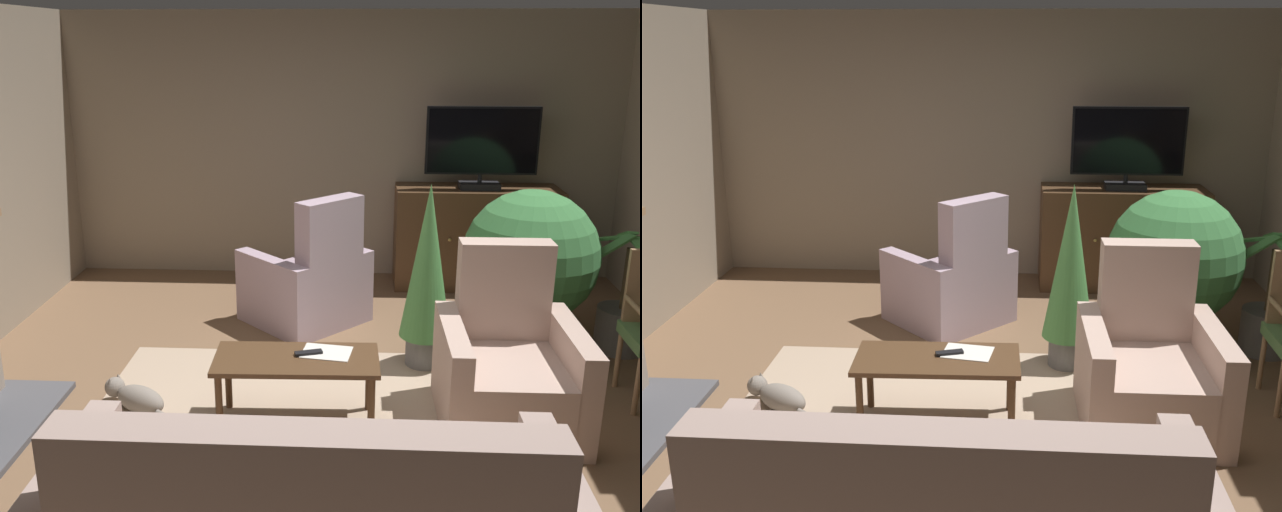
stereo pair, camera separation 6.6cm
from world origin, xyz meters
TOP-DOWN VIEW (x-y plane):
  - ground_plane at (0.00, 0.00)m, footprint 5.99×6.43m
  - wall_back at (0.00, 2.96)m, footprint 5.99×0.10m
  - rug_central at (-0.33, -0.11)m, footprint 2.39×2.13m
  - tv_cabinet at (1.30, 2.61)m, footprint 1.54×0.56m
  - television at (1.30, 2.56)m, footprint 1.03×0.20m
  - coffee_table at (-0.20, -0.09)m, footprint 1.02×0.49m
  - tv_remote at (-0.13, -0.05)m, footprint 0.18×0.10m
  - folded_newspaper at (-0.02, -0.01)m, footprint 0.33×0.26m
  - armchair_facing_sofa at (-0.24, 1.59)m, footprint 1.17×1.17m
  - armchair_beside_cabinet at (1.11, 0.05)m, footprint 0.85×0.89m
  - potted_plant_tall_palm_by_window at (0.66, 0.79)m, footprint 0.37×0.37m
  - potted_plant_small_fern_corner at (1.46, 1.10)m, footprint 1.00×1.00m
  - potted_plant_leafy_by_curtain at (2.20, 1.15)m, footprint 0.76×0.82m
  - cat at (-1.25, 0.02)m, footprint 0.61×0.41m

SIDE VIEW (x-z plane):
  - ground_plane at x=0.00m, z-range -0.04..0.00m
  - rug_central at x=-0.33m, z-range 0.00..0.01m
  - cat at x=-1.25m, z-range -0.01..0.19m
  - potted_plant_leafy_by_curtain at x=2.20m, z-range -0.25..0.70m
  - armchair_beside_cabinet at x=1.11m, z-range -0.21..0.89m
  - armchair_facing_sofa at x=-0.24m, z-range -0.21..0.90m
  - coffee_table at x=-0.20m, z-range 0.17..0.63m
  - folded_newspaper at x=-0.02m, z-range 0.46..0.46m
  - tv_cabinet at x=1.30m, z-range -0.02..0.95m
  - tv_remote at x=-0.13m, z-range 0.46..0.48m
  - potted_plant_tall_palm_by_window at x=0.66m, z-range 0.05..1.42m
  - potted_plant_small_fern_corner at x=1.46m, z-range 0.11..1.38m
  - wall_back at x=0.00m, z-range 0.00..2.58m
  - television at x=1.30m, z-range 0.99..1.76m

